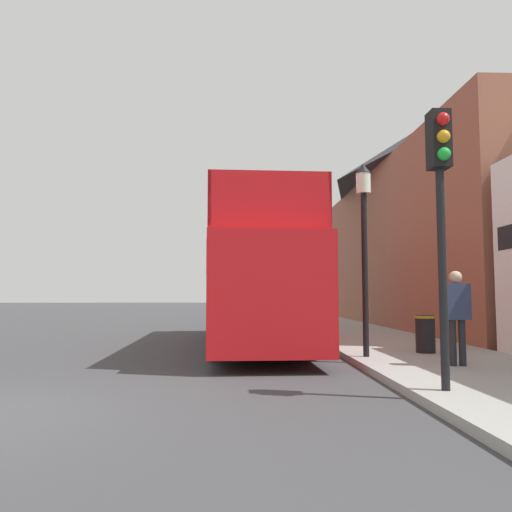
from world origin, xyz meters
TOP-DOWN VIEW (x-y plane):
  - ground_plane at (0.00, 21.00)m, footprint 144.00×144.00m
  - sidewalk at (7.78, 18.00)m, footprint 3.74×108.00m
  - brick_terrace_rear at (12.65, 18.18)m, footprint 6.00×24.26m
  - tour_bus at (3.90, 8.69)m, footprint 2.86×11.33m
  - parked_car_ahead_of_bus at (4.77, 16.29)m, footprint 1.94×4.26m
  - pedestrian_third at (7.63, 3.17)m, footprint 0.47×0.26m
  - traffic_signal at (6.39, 0.77)m, footprint 0.28×0.42m
  - lamp_post_nearest at (6.27, 4.66)m, footprint 0.35×0.35m
  - lamp_post_second at (6.48, 13.80)m, footprint 0.35×0.35m
  - litter_bin at (7.84, 5.34)m, footprint 0.48×0.48m

SIDE VIEW (x-z plane):
  - ground_plane at x=0.00m, z-range 0.00..0.00m
  - sidewalk at x=7.78m, z-range 0.00..0.14m
  - litter_bin at x=7.84m, z-range 0.17..1.04m
  - parked_car_ahead_of_bus at x=4.77m, z-range -0.04..1.43m
  - pedestrian_third at x=7.63m, z-range 0.32..2.12m
  - tour_bus at x=3.90m, z-range -0.19..3.73m
  - traffic_signal at x=6.39m, z-range 1.07..5.08m
  - lamp_post_nearest at x=6.27m, z-range 0.98..5.25m
  - lamp_post_second at x=6.48m, z-range 1.03..5.77m
  - brick_terrace_rear at x=12.65m, z-range 0.00..9.91m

